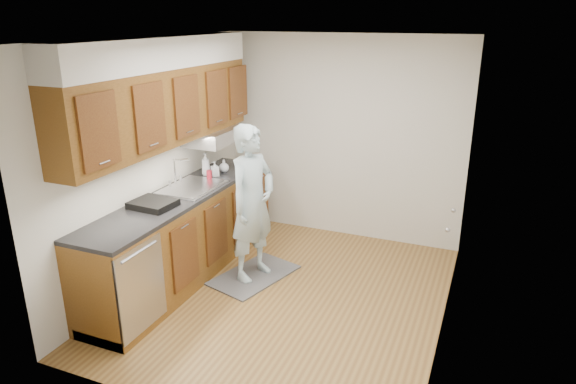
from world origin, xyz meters
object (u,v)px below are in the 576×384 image
at_px(soap_bottle_b, 215,169).
at_px(dish_rack, 153,204).
at_px(soap_bottle_a, 206,164).
at_px(soda_can, 209,175).
at_px(soap_bottle_c, 224,166).
at_px(person, 252,193).

bearing_deg(soap_bottle_b, dish_rack, -92.24).
height_order(soap_bottle_a, soda_can, soap_bottle_a).
relative_size(soap_bottle_b, soda_can, 1.52).
height_order(soap_bottle_b, soap_bottle_c, soap_bottle_b).
distance_m(person, soap_bottle_b, 0.81).
bearing_deg(soap_bottle_b, soda_can, -83.70).
bearing_deg(soap_bottle_a, dish_rack, -86.32).
bearing_deg(dish_rack, soda_can, 89.71).
relative_size(person, soap_bottle_a, 7.15).
bearing_deg(soap_bottle_c, soap_bottle_b, -95.45).
xyz_separation_m(soap_bottle_b, soda_can, (0.02, -0.16, -0.03)).
height_order(soap_bottle_c, dish_rack, soap_bottle_c).
relative_size(soap_bottle_c, dish_rack, 0.38).
xyz_separation_m(soap_bottle_c, soda_can, (0.00, -0.34, -0.02)).
relative_size(person, dish_rack, 4.72).
bearing_deg(soap_bottle_a, soap_bottle_c, 54.75).
bearing_deg(soda_can, dish_rack, -93.64).
bearing_deg(person, soap_bottle_a, 77.26).
bearing_deg(soap_bottle_a, person, -27.69).
distance_m(soap_bottle_a, soap_bottle_c, 0.23).
bearing_deg(dish_rack, soap_bottle_c, 90.66).
height_order(soda_can, dish_rack, soda_can).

